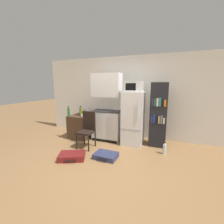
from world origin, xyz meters
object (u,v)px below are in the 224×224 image
at_px(kitchen_hutch, 107,110).
at_px(microwave, 134,87).
at_px(side_table, 81,126).
at_px(suitcase_small_flat, 72,156).
at_px(bowl, 84,116).
at_px(refrigerator, 133,118).
at_px(water_bottle_front, 164,149).
at_px(bottle_milk_white, 85,112).
at_px(bottle_clear_short, 90,112).
at_px(bottle_olive_oil, 81,112).
at_px(bookshelf, 158,115).
at_px(suitcase_large_flat, 106,156).
at_px(chair, 88,127).
at_px(bottle_green_tall, 69,112).

distance_m(kitchen_hutch, microwave, 1.10).
relative_size(side_table, suitcase_small_flat, 1.06).
relative_size(bowl, suitcase_small_flat, 0.26).
bearing_deg(refrigerator, bowl, -173.05).
bearing_deg(side_table, water_bottle_front, -7.15).
relative_size(bottle_milk_white, suitcase_small_flat, 0.24).
relative_size(bottle_clear_short, suitcase_small_flat, 0.29).
xyz_separation_m(bottle_olive_oil, bottle_clear_short, (0.15, 0.30, -0.05)).
bearing_deg(bottle_clear_short, bookshelf, -1.57).
bearing_deg(microwave, water_bottle_front, -22.76).
height_order(bottle_milk_white, suitcase_small_flat, bottle_milk_white).
bearing_deg(suitcase_large_flat, kitchen_hutch, 113.06).
xyz_separation_m(refrigerator, chair, (-1.12, -0.63, -0.19)).
relative_size(microwave, suitcase_small_flat, 0.69).
bearing_deg(bottle_milk_white, bookshelf, -0.59).
bearing_deg(microwave, side_table, -178.29).
bearing_deg(bottle_milk_white, microwave, -4.89).
bearing_deg(chair, kitchen_hutch, 68.67).
distance_m(kitchen_hutch, water_bottle_front, 1.95).
relative_size(refrigerator, chair, 1.54).
bearing_deg(bottle_green_tall, suitcase_small_flat, -51.82).
bearing_deg(bookshelf, bowl, -172.17).
bearing_deg(chair, water_bottle_front, 8.58).
relative_size(chair, water_bottle_front, 3.11).
bearing_deg(water_bottle_front, suitcase_large_flat, -151.13).
xyz_separation_m(microwave, suitcase_large_flat, (-0.39, -1.08, -1.59)).
bearing_deg(bottle_clear_short, chair, -65.05).
height_order(bottle_green_tall, bowl, bottle_green_tall).
bearing_deg(side_table, bowl, -35.10).
relative_size(refrigerator, bottle_green_tall, 4.74).
relative_size(bottle_milk_white, bottle_olive_oil, 0.53).
xyz_separation_m(bottle_milk_white, bottle_clear_short, (0.17, 0.04, 0.02)).
distance_m(refrigerator, bookshelf, 0.70).
xyz_separation_m(microwave, bottle_olive_oil, (-1.65, -0.12, -0.78)).
xyz_separation_m(bottle_clear_short, chair, (0.38, -0.81, -0.26)).
relative_size(microwave, water_bottle_front, 1.50).
bearing_deg(bottle_clear_short, refrigerator, -6.73).
relative_size(bottle_clear_short, bowl, 1.14).
height_order(chair, suitcase_small_flat, chair).
xyz_separation_m(bottle_green_tall, bottle_olive_oil, (0.30, 0.22, -0.00)).
xyz_separation_m(microwave, water_bottle_front, (0.89, -0.38, -1.52)).
xyz_separation_m(bottle_green_tall, suitcase_small_flat, (0.84, -1.07, -0.80)).
distance_m(chair, water_bottle_front, 2.07).
distance_m(bottle_milk_white, water_bottle_front, 2.69).
bearing_deg(kitchen_hutch, bottle_green_tall, -160.54).
distance_m(suitcase_small_flat, water_bottle_front, 2.25).
height_order(bottle_clear_short, water_bottle_front, bottle_clear_short).
distance_m(refrigerator, bottle_olive_oil, 1.65).
bearing_deg(microwave, bottle_milk_white, 175.11).
distance_m(bottle_milk_white, bowl, 0.36).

